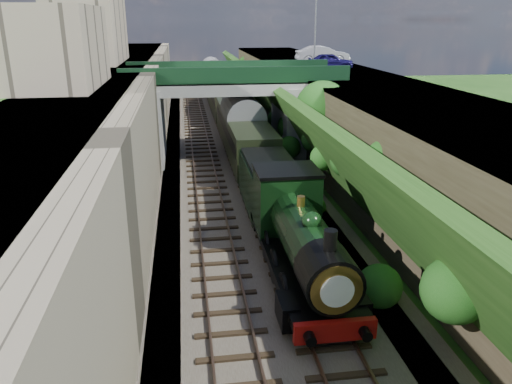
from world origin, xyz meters
The scene contains 20 objects.
ground centered at (0.00, 0.00, 0.00)m, with size 160.00×160.00×0.00m, color #1E4714.
trackbed centered at (0.00, 20.00, 0.10)m, with size 10.00×90.00×0.20m, color #473F38.
retaining_wall centered at (-5.50, 20.00, 3.50)m, with size 1.00×90.00×7.00m, color #756B56.
street_plateau_left centered at (-9.00, 20.00, 3.50)m, with size 6.00×90.00×7.00m, color #262628.
street_plateau_right centered at (9.50, 20.00, 3.12)m, with size 8.00×90.00×6.25m, color #262628.
embankment_slope centered at (5.01, 19.70, 2.78)m, with size 4.32×90.00×6.36m.
track_left centered at (-2.00, 20.00, 0.25)m, with size 2.50×90.00×0.20m.
track_right centered at (1.20, 20.00, 0.25)m, with size 2.50×90.00×0.20m.
road_bridge centered at (0.94, 24.00, 4.08)m, with size 16.00×6.40×7.25m.
building_far centered at (-10.50, 30.00, 10.00)m, with size 5.00×10.00×6.00m, color gray.
building_near centered at (-9.50, 14.00, 9.00)m, with size 4.00×8.00×4.00m, color gray.
tree centered at (5.91, 18.32, 4.65)m, with size 3.60×3.80×6.60m.
lamppost centered at (8.76, 31.86, 9.57)m, with size 0.87×0.15×6.00m.
car_blue centered at (9.55, 29.47, 6.92)m, with size 1.58×3.94×1.34m, color #18124F.
car_silver centered at (10.34, 34.95, 7.10)m, with size 1.79×5.13×1.69m, color #ABA9AE.
locomotive centered at (1.20, 4.31, 1.89)m, with size 3.10×10.22×3.83m.
tender centered at (1.20, 11.67, 1.62)m, with size 2.70×6.00×3.05m.
coach_front centered at (1.20, 24.27, 2.05)m, with size 2.90×18.00×3.70m.
coach_middle centered at (1.20, 43.07, 2.05)m, with size 2.90×18.00×3.70m.
coach_rear centered at (1.20, 61.87, 2.05)m, with size 2.90×18.00×3.70m.
Camera 1 is at (-3.24, -13.66, 10.31)m, focal length 35.00 mm.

